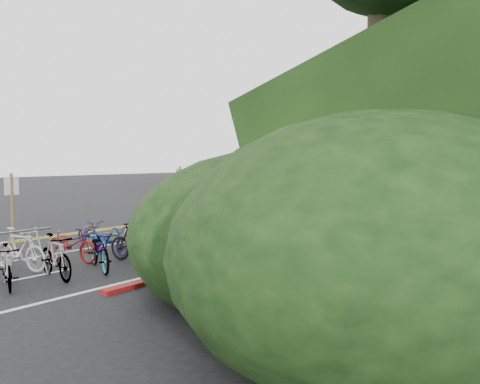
# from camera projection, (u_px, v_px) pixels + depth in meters

# --- Properties ---
(ground) EXTENTS (120.00, 120.00, 0.00)m
(ground) POSITION_uv_depth(u_px,v_px,m) (51.00, 248.00, 14.65)
(ground) COLOR black
(ground) RESTS_ON ground
(road_markings) EXTENTS (7.47, 80.00, 0.01)m
(road_markings) POSITION_uv_depth(u_px,v_px,m) (260.00, 218.00, 22.06)
(road_markings) COLOR gold
(road_markings) RESTS_ON ground
(red_curb) EXTENTS (0.25, 28.00, 0.10)m
(red_curb) POSITION_uv_depth(u_px,v_px,m) (379.00, 222.00, 20.34)
(red_curb) COLOR maroon
(red_curb) RESTS_ON ground
(bike_racks_rest) EXTENTS (1.14, 23.00, 1.17)m
(bike_racks_rest) POSITION_uv_depth(u_px,v_px,m) (334.00, 199.00, 22.75)
(bike_racks_rest) COLOR gray
(bike_racks_rest) RESTS_ON ground
(signpost_near) EXTENTS (0.08, 0.40, 2.38)m
(signpost_near) POSITION_uv_depth(u_px,v_px,m) (12.00, 210.00, 12.95)
(signpost_near) COLOR brown
(signpost_near) RESTS_ON ground
(signposts_rest) EXTENTS (0.08, 18.40, 2.50)m
(signposts_rest) POSITION_uv_depth(u_px,v_px,m) (303.00, 184.00, 25.00)
(signposts_rest) COLOR brown
(signposts_rest) RESTS_ON ground
(bike_front) EXTENTS (0.80, 1.68, 0.85)m
(bike_front) POSITION_uv_depth(u_px,v_px,m) (90.00, 234.00, 14.75)
(bike_front) COLOR navy
(bike_front) RESTS_ON ground
(bike_valet) EXTENTS (3.13, 12.39, 1.08)m
(bike_valet) POSITION_uv_depth(u_px,v_px,m) (170.00, 233.00, 14.44)
(bike_valet) COLOR slate
(bike_valet) RESTS_ON ground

